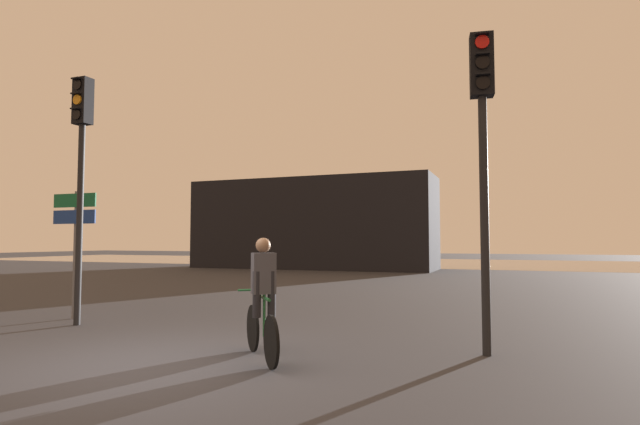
{
  "coord_description": "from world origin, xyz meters",
  "views": [
    {
      "loc": [
        4.46,
        -5.13,
        1.58
      ],
      "look_at": [
        0.5,
        5.0,
        2.2
      ],
      "focal_mm": 28.0,
      "sensor_mm": 36.0,
      "label": 1
    }
  ],
  "objects_px": {
    "direction_sign_post": "(75,230)",
    "traffic_light_near_left": "(81,153)",
    "distant_building": "(312,224)",
    "cyclist": "(263,298)",
    "traffic_light_near_right": "(483,130)"
  },
  "relations": [
    {
      "from": "direction_sign_post",
      "to": "cyclist",
      "type": "height_order",
      "value": "direction_sign_post"
    },
    {
      "from": "traffic_light_near_right",
      "to": "cyclist",
      "type": "xyz_separation_m",
      "value": [
        -2.75,
        -1.38,
        -2.32
      ]
    },
    {
      "from": "direction_sign_post",
      "to": "traffic_light_near_left",
      "type": "bearing_deg",
      "value": 141.11
    },
    {
      "from": "traffic_light_near_right",
      "to": "cyclist",
      "type": "relative_size",
      "value": 2.79
    },
    {
      "from": "traffic_light_near_left",
      "to": "direction_sign_post",
      "type": "relative_size",
      "value": 1.81
    },
    {
      "from": "distant_building",
      "to": "direction_sign_post",
      "type": "xyz_separation_m",
      "value": [
        2.56,
        -19.12,
        -0.77
      ]
    },
    {
      "from": "traffic_light_near_right",
      "to": "cyclist",
      "type": "distance_m",
      "value": 3.85
    },
    {
      "from": "cyclist",
      "to": "distant_building",
      "type": "bearing_deg",
      "value": 69.11
    },
    {
      "from": "direction_sign_post",
      "to": "cyclist",
      "type": "distance_m",
      "value": 5.62
    },
    {
      "from": "direction_sign_post",
      "to": "traffic_light_near_right",
      "type": "bearing_deg",
      "value": 176.19
    },
    {
      "from": "traffic_light_near_right",
      "to": "traffic_light_near_left",
      "type": "bearing_deg",
      "value": -7.52
    },
    {
      "from": "traffic_light_near_left",
      "to": "cyclist",
      "type": "bearing_deg",
      "value": 165.95
    },
    {
      "from": "traffic_light_near_right",
      "to": "direction_sign_post",
      "type": "height_order",
      "value": "traffic_light_near_right"
    },
    {
      "from": "traffic_light_near_left",
      "to": "direction_sign_post",
      "type": "xyz_separation_m",
      "value": [
        -0.7,
        0.54,
        -1.47
      ]
    },
    {
      "from": "traffic_light_near_right",
      "to": "direction_sign_post",
      "type": "relative_size",
      "value": 1.74
    }
  ]
}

